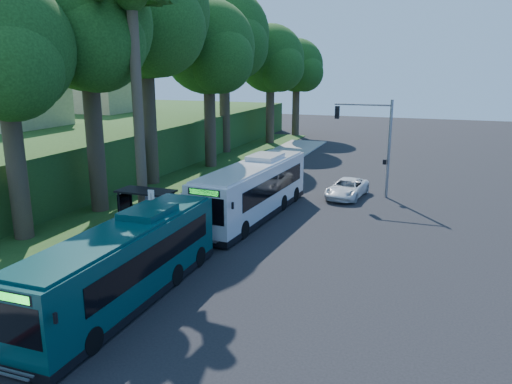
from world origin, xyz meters
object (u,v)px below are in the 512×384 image
at_px(teal_bus, 126,262).
at_px(white_bus, 253,189).
at_px(pickup, 347,188).
at_px(bus_shelter, 144,202).

bearing_deg(teal_bus, white_bus, 86.61).
height_order(white_bus, pickup, white_bus).
bearing_deg(pickup, teal_bus, -98.73).
bearing_deg(white_bus, bus_shelter, -128.55).
distance_m(bus_shelter, teal_bus, 8.53).
distance_m(white_bus, teal_bus, 12.71).
relative_size(bus_shelter, pickup, 0.67).
height_order(white_bus, teal_bus, white_bus).
height_order(bus_shelter, pickup, bus_shelter).
bearing_deg(bus_shelter, teal_bus, -62.19).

